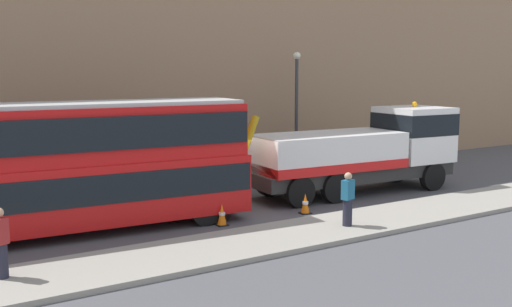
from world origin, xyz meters
TOP-DOWN VIEW (x-y plane):
  - ground_plane at (0.00, 0.00)m, footprint 120.00×120.00m
  - near_kerb at (0.00, -4.20)m, footprint 60.00×2.80m
  - building_facade at (0.00, 6.70)m, footprint 60.00×1.50m
  - recovery_tow_truck at (5.63, -0.24)m, footprint 10.21×3.20m
  - double_decker_bus at (-6.15, -0.21)m, footprint 11.16×3.24m
  - pedestrian_onlooker at (-8.93, -3.74)m, footprint 0.39×0.47m
  - pedestrian_bystander at (1.18, -4.46)m, footprint 0.45×0.37m
  - traffic_cone_near_bus at (-1.89, -1.84)m, footprint 0.36×0.36m
  - traffic_cone_midway at (1.38, -1.99)m, footprint 0.36×0.36m
  - street_lamp at (5.69, 4.51)m, footprint 0.36×0.36m

SIDE VIEW (x-z plane):
  - ground_plane at x=0.00m, z-range 0.00..0.00m
  - near_kerb at x=0.00m, z-range 0.00..0.15m
  - traffic_cone_near_bus at x=-1.89m, z-range -0.02..0.70m
  - traffic_cone_midway at x=1.38m, z-range -0.02..0.70m
  - pedestrian_onlooker at x=-8.93m, z-range 0.13..1.84m
  - pedestrian_bystander at x=1.18m, z-range 0.13..1.84m
  - recovery_tow_truck at x=5.63m, z-range -0.08..3.59m
  - double_decker_bus at x=-6.15m, z-range 0.20..4.26m
  - street_lamp at x=5.69m, z-range 0.56..6.39m
  - building_facade at x=0.00m, z-range 0.07..16.07m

